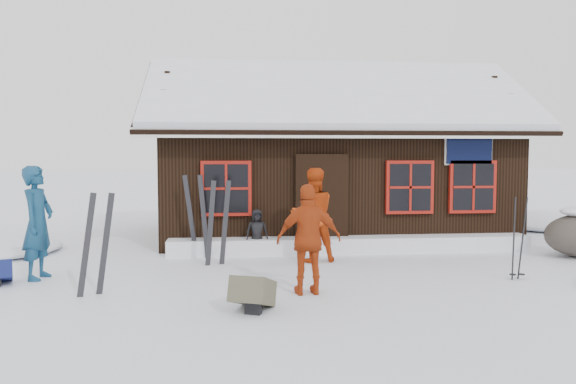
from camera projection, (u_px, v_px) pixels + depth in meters
name	position (u px, v px, depth m)	size (l,w,h in m)	color
ground	(292.00, 278.00, 9.37)	(120.00, 120.00, 0.00)	white
mountain_hut	(329.00, 173.00, 14.35)	(8.90, 6.09, 4.42)	black
snow_drift	(351.00, 244.00, 11.74)	(7.60, 0.60, 0.35)	white
snow_mounds	(363.00, 256.00, 11.39)	(20.60, 13.20, 0.48)	white
skier_teal	(38.00, 223.00, 9.22)	(0.68, 0.45, 1.88)	navy
skier_orange_left	(313.00, 215.00, 10.71)	(0.87, 0.68, 1.80)	#C13B0D
skier_orange_right	(309.00, 239.00, 8.22)	(0.96, 0.40, 1.63)	#AE3811
skier_crouched	(257.00, 232.00, 11.47)	(0.46, 0.30, 0.94)	black
ski_pair_left	(96.00, 246.00, 8.18)	(0.56, 0.19, 1.56)	black
ski_pair_mid	(197.00, 217.00, 11.13)	(0.54, 0.23, 1.70)	black
ski_pair_right	(218.00, 224.00, 10.42)	(0.50, 0.13, 1.63)	black
ski_poles	(518.00, 239.00, 9.21)	(0.25, 0.12, 1.40)	black
backpack_olive	(253.00, 298.00, 7.41)	(0.47, 0.63, 0.34)	#4F4C38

